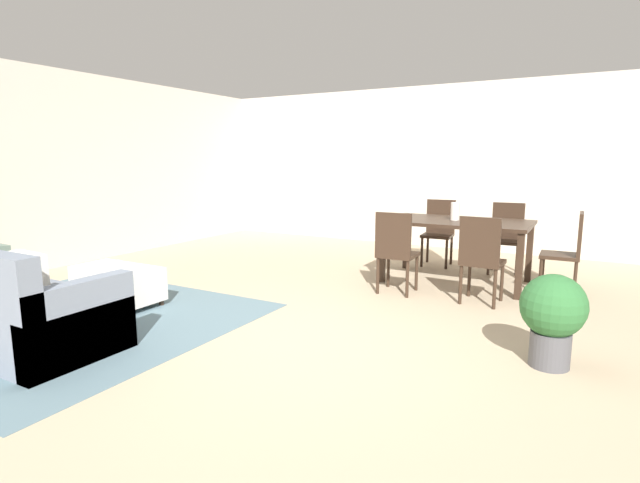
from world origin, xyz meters
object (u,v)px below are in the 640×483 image
(couch, at_px, (0,307))
(dining_chair_near_left, at_px, (396,248))
(dining_table, at_px, (457,227))
(dining_chair_far_left, at_px, (439,228))
(book_on_ottoman, at_px, (116,264))
(ottoman_table, at_px, (118,283))
(dining_chair_far_right, at_px, (506,234))
(dining_chair_head_east, at_px, (569,248))
(vase_centerpiece, at_px, (455,211))
(potted_plant, at_px, (553,313))
(dining_chair_near_right, at_px, (481,255))

(couch, height_order, dining_chair_near_left, dining_chair_near_left)
(dining_table, bearing_deg, dining_chair_near_left, -117.02)
(dining_chair_far_left, relative_size, book_on_ottoman, 3.54)
(ottoman_table, xyz_separation_m, dining_chair_far_right, (3.25, 3.49, 0.29))
(dining_chair_far_left, height_order, dining_chair_head_east, same)
(dining_chair_near_left, bearing_deg, couch, -127.43)
(couch, bearing_deg, dining_chair_head_east, 44.58)
(dining_chair_near_left, bearing_deg, dining_chair_far_right, 62.39)
(dining_table, relative_size, book_on_ottoman, 6.48)
(dining_chair_far_left, distance_m, dining_chair_far_right, 0.92)
(couch, distance_m, vase_centerpiece, 4.73)
(book_on_ottoman, bearing_deg, couch, -83.67)
(dining_chair_far_right, distance_m, potted_plant, 3.10)
(dining_chair_far_right, bearing_deg, dining_chair_near_right, -89.67)
(dining_chair_near_left, distance_m, book_on_ottoman, 2.98)
(dining_chair_head_east, xyz_separation_m, potted_plant, (0.00, -2.20, -0.12))
(dining_chair_far_right, bearing_deg, vase_centerpiece, -120.11)
(couch, relative_size, dining_chair_far_right, 2.21)
(dining_chair_near_right, xyz_separation_m, vase_centerpiece, (-0.49, 0.84, 0.35))
(dining_chair_far_right, bearing_deg, ottoman_table, -132.92)
(book_on_ottoman, bearing_deg, dining_chair_far_right, 46.35)
(ottoman_table, distance_m, potted_plant, 4.06)
(dining_chair_head_east, bearing_deg, book_on_ottoman, -146.82)
(vase_centerpiece, relative_size, potted_plant, 0.31)
(ottoman_table, relative_size, vase_centerpiece, 4.34)
(couch, relative_size, dining_chair_far_left, 2.21)
(dining_chair_near_right, xyz_separation_m, dining_chair_head_east, (0.76, 0.87, 0.00))
(ottoman_table, bearing_deg, vase_centerpiece, 43.91)
(dining_table, height_order, dining_chair_far_left, dining_chair_far_left)
(dining_chair_far_right, bearing_deg, dining_table, -118.23)
(ottoman_table, xyz_separation_m, dining_chair_near_left, (2.35, 1.78, 0.29))
(dining_chair_head_east, bearing_deg, potted_plant, -89.88)
(dining_chair_near_right, xyz_separation_m, dining_chair_far_right, (-0.01, 1.67, 0.00))
(couch, distance_m, dining_chair_far_right, 5.65)
(ottoman_table, bearing_deg, dining_chair_near_left, 37.11)
(dining_chair_near_left, distance_m, dining_chair_far_right, 1.93)
(dining_chair_near_left, xyz_separation_m, book_on_ottoman, (-2.41, -1.75, -0.11))
(dining_chair_near_left, bearing_deg, potted_plant, -37.44)
(dining_chair_far_right, relative_size, dining_chair_head_east, 1.00)
(dining_chair_far_left, height_order, vase_centerpiece, vase_centerpiece)
(dining_chair_far_left, xyz_separation_m, potted_plant, (1.69, -3.05, -0.12))
(dining_chair_far_left, relative_size, dining_chair_far_right, 1.00)
(dining_chair_far_right, height_order, potted_plant, dining_chair_far_right)
(ottoman_table, distance_m, book_on_ottoman, 0.20)
(vase_centerpiece, xyz_separation_m, potted_plant, (1.26, -2.16, -0.47))
(dining_chair_near_left, height_order, dining_chair_far_right, same)
(dining_table, xyz_separation_m, vase_centerpiece, (-0.03, 0.01, 0.19))
(dining_table, distance_m, dining_chair_near_left, 1.00)
(ottoman_table, bearing_deg, couch, -86.10)
(couch, height_order, dining_chair_far_right, dining_chair_far_right)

